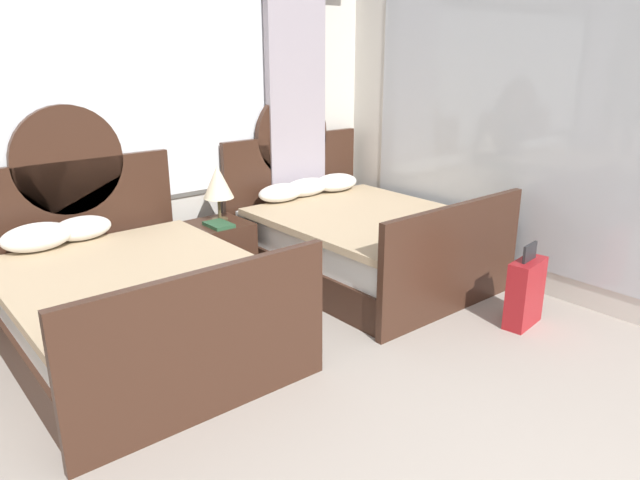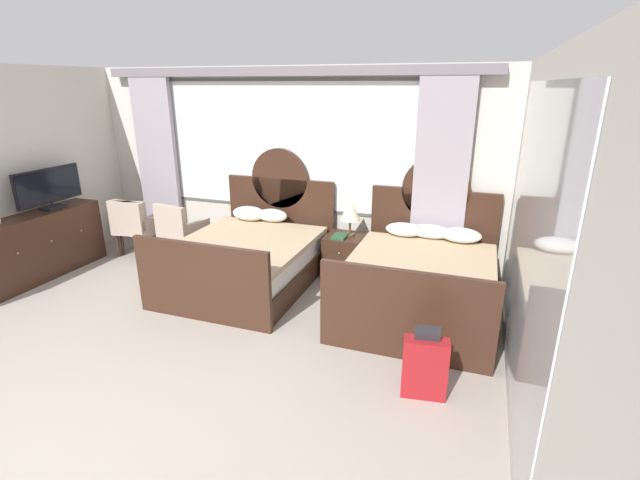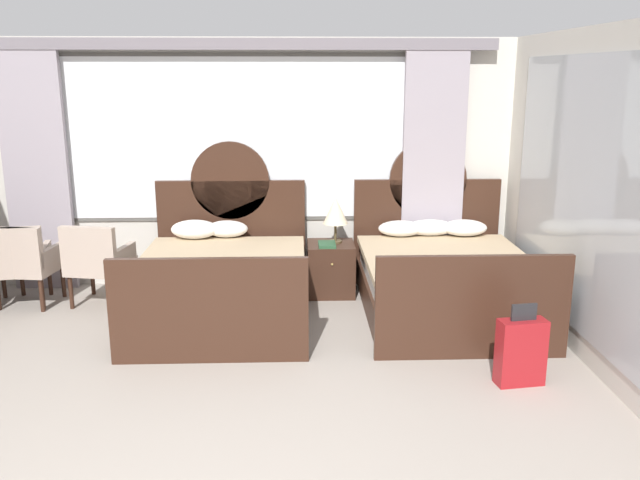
{
  "view_description": "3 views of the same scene",
  "coord_description": "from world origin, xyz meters",
  "px_view_note": "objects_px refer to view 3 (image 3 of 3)",
  "views": [
    {
      "loc": [
        -1.45,
        -0.41,
        2.02
      ],
      "look_at": [
        0.94,
        2.47,
        0.79
      ],
      "focal_mm": 33.02,
      "sensor_mm": 36.0,
      "label": 1
    },
    {
      "loc": [
        2.6,
        -1.53,
        2.46
      ],
      "look_at": [
        1.06,
        2.81,
        0.88
      ],
      "focal_mm": 25.52,
      "sensor_mm": 36.0,
      "label": 2
    },
    {
      "loc": [
        0.65,
        -2.9,
        2.34
      ],
      "look_at": [
        0.85,
        2.85,
        0.88
      ],
      "focal_mm": 37.32,
      "sensor_mm": 36.0,
      "label": 3
    }
  ],
  "objects_px": {
    "table_lamp_on_nightstand": "(336,211)",
    "nightstand_between_beds": "(331,269)",
    "bed_near_mirror": "(444,279)",
    "armchair_by_window_right": "(18,260)",
    "book_on_nightstand": "(327,244)",
    "armchair_by_window_centre": "(25,260)",
    "bed_near_window": "(223,282)",
    "armchair_by_window_left": "(97,260)",
    "suitcase_on_floor": "(521,352)"
  },
  "relations": [
    {
      "from": "armchair_by_window_centre",
      "to": "armchair_by_window_right",
      "type": "relative_size",
      "value": 1.0
    },
    {
      "from": "table_lamp_on_nightstand",
      "to": "suitcase_on_floor",
      "type": "distance_m",
      "value": 2.68
    },
    {
      "from": "nightstand_between_beds",
      "to": "bed_near_mirror",
      "type": "bearing_deg",
      "value": -30.4
    },
    {
      "from": "bed_near_mirror",
      "to": "table_lamp_on_nightstand",
      "type": "relative_size",
      "value": 4.29
    },
    {
      "from": "bed_near_mirror",
      "to": "book_on_nightstand",
      "type": "xyz_separation_m",
      "value": [
        -1.13,
        0.54,
        0.22
      ]
    },
    {
      "from": "armchair_by_window_centre",
      "to": "bed_near_window",
      "type": "bearing_deg",
      "value": -10.32
    },
    {
      "from": "bed_near_window",
      "to": "armchair_by_window_right",
      "type": "relative_size",
      "value": 2.46
    },
    {
      "from": "book_on_nightstand",
      "to": "suitcase_on_floor",
      "type": "bearing_deg",
      "value": -56.68
    },
    {
      "from": "table_lamp_on_nightstand",
      "to": "armchair_by_window_centre",
      "type": "height_order",
      "value": "table_lamp_on_nightstand"
    },
    {
      "from": "book_on_nightstand",
      "to": "bed_near_window",
      "type": "bearing_deg",
      "value": -152.37
    },
    {
      "from": "table_lamp_on_nightstand",
      "to": "book_on_nightstand",
      "type": "height_order",
      "value": "table_lamp_on_nightstand"
    },
    {
      "from": "bed_near_window",
      "to": "armchair_by_window_left",
      "type": "distance_m",
      "value": 1.37
    },
    {
      "from": "armchair_by_window_right",
      "to": "book_on_nightstand",
      "type": "bearing_deg",
      "value": 3.16
    },
    {
      "from": "bed_near_mirror",
      "to": "armchair_by_window_right",
      "type": "xyz_separation_m",
      "value": [
        -4.28,
        0.36,
        0.13
      ]
    },
    {
      "from": "bed_near_mirror",
      "to": "armchair_by_window_right",
      "type": "distance_m",
      "value": 4.3
    },
    {
      "from": "armchair_by_window_left",
      "to": "armchair_by_window_centre",
      "type": "bearing_deg",
      "value": -179.96
    },
    {
      "from": "book_on_nightstand",
      "to": "armchair_by_window_right",
      "type": "xyz_separation_m",
      "value": [
        -3.15,
        -0.17,
        -0.09
      ]
    },
    {
      "from": "nightstand_between_beds",
      "to": "table_lamp_on_nightstand",
      "type": "height_order",
      "value": "table_lamp_on_nightstand"
    },
    {
      "from": "table_lamp_on_nightstand",
      "to": "suitcase_on_floor",
      "type": "height_order",
      "value": "table_lamp_on_nightstand"
    },
    {
      "from": "bed_near_mirror",
      "to": "book_on_nightstand",
      "type": "bearing_deg",
      "value": 154.6
    },
    {
      "from": "nightstand_between_beds",
      "to": "armchair_by_window_centre",
      "type": "bearing_deg",
      "value": -175.0
    },
    {
      "from": "table_lamp_on_nightstand",
      "to": "book_on_nightstand",
      "type": "relative_size",
      "value": 1.91
    },
    {
      "from": "armchair_by_window_right",
      "to": "suitcase_on_floor",
      "type": "xyz_separation_m",
      "value": [
        4.54,
        -1.94,
        -0.22
      ]
    },
    {
      "from": "bed_near_window",
      "to": "table_lamp_on_nightstand",
      "type": "xyz_separation_m",
      "value": [
        1.14,
        0.69,
        0.55
      ]
    },
    {
      "from": "bed_near_window",
      "to": "armchair_by_window_centre",
      "type": "distance_m",
      "value": 2.08
    },
    {
      "from": "armchair_by_window_left",
      "to": "nightstand_between_beds",
      "type": "bearing_deg",
      "value": 6.5
    },
    {
      "from": "book_on_nightstand",
      "to": "suitcase_on_floor",
      "type": "distance_m",
      "value": 2.54
    },
    {
      "from": "nightstand_between_beds",
      "to": "armchair_by_window_centre",
      "type": "height_order",
      "value": "armchair_by_window_centre"
    },
    {
      "from": "armchair_by_window_centre",
      "to": "suitcase_on_floor",
      "type": "bearing_deg",
      "value": -23.41
    },
    {
      "from": "nightstand_between_beds",
      "to": "book_on_nightstand",
      "type": "xyz_separation_m",
      "value": [
        -0.05,
        -0.1,
        0.3
      ]
    },
    {
      "from": "book_on_nightstand",
      "to": "armchair_by_window_centre",
      "type": "xyz_separation_m",
      "value": [
        -3.08,
        -0.17,
        -0.09
      ]
    },
    {
      "from": "armchair_by_window_centre",
      "to": "suitcase_on_floor",
      "type": "height_order",
      "value": "armchair_by_window_centre"
    },
    {
      "from": "bed_near_mirror",
      "to": "suitcase_on_floor",
      "type": "distance_m",
      "value": 1.6
    },
    {
      "from": "bed_near_window",
      "to": "nightstand_between_beds",
      "type": "distance_m",
      "value": 1.27
    },
    {
      "from": "book_on_nightstand",
      "to": "armchair_by_window_right",
      "type": "bearing_deg",
      "value": -176.84
    },
    {
      "from": "armchair_by_window_right",
      "to": "suitcase_on_floor",
      "type": "relative_size",
      "value": 1.33
    },
    {
      "from": "table_lamp_on_nightstand",
      "to": "suitcase_on_floor",
      "type": "bearing_deg",
      "value": -60.2
    },
    {
      "from": "table_lamp_on_nightstand",
      "to": "nightstand_between_beds",
      "type": "bearing_deg",
      "value": -138.19
    },
    {
      "from": "table_lamp_on_nightstand",
      "to": "armchair_by_window_right",
      "type": "distance_m",
      "value": 3.29
    },
    {
      "from": "nightstand_between_beds",
      "to": "suitcase_on_floor",
      "type": "bearing_deg",
      "value": -58.75
    },
    {
      "from": "armchair_by_window_right",
      "to": "nightstand_between_beds",
      "type": "bearing_deg",
      "value": 4.88
    },
    {
      "from": "armchair_by_window_centre",
      "to": "table_lamp_on_nightstand",
      "type": "bearing_deg",
      "value": 5.72
    },
    {
      "from": "armchair_by_window_left",
      "to": "armchair_by_window_right",
      "type": "distance_m",
      "value": 0.8
    },
    {
      "from": "armchair_by_window_right",
      "to": "table_lamp_on_nightstand",
      "type": "bearing_deg",
      "value": 5.59
    },
    {
      "from": "armchair_by_window_centre",
      "to": "armchair_by_window_left",
      "type": "bearing_deg",
      "value": 0.04
    },
    {
      "from": "bed_near_mirror",
      "to": "bed_near_window",
      "type": "bearing_deg",
      "value": -179.78
    },
    {
      "from": "suitcase_on_floor",
      "to": "armchair_by_window_right",
      "type": "bearing_deg",
      "value": 156.9
    },
    {
      "from": "armchair_by_window_right",
      "to": "bed_near_mirror",
      "type": "bearing_deg",
      "value": -4.85
    },
    {
      "from": "nightstand_between_beds",
      "to": "armchair_by_window_left",
      "type": "relative_size",
      "value": 0.65
    },
    {
      "from": "bed_near_window",
      "to": "table_lamp_on_nightstand",
      "type": "bearing_deg",
      "value": 31.2
    }
  ]
}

